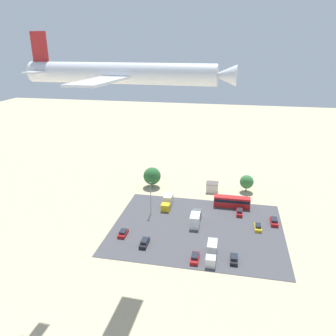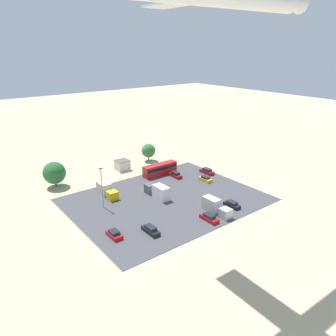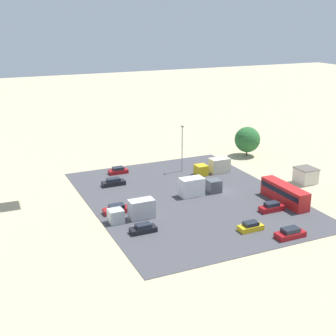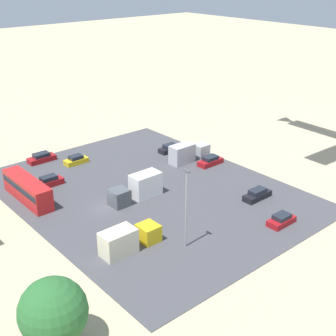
{
  "view_description": "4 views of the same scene",
  "coord_description": "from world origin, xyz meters",
  "px_view_note": "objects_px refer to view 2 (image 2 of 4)",
  "views": [
    {
      "loc": [
        -7.52,
        87.02,
        47.75
      ],
      "look_at": [
        5.75,
        20.4,
        22.24
      ],
      "focal_mm": 35.0,
      "sensor_mm": 36.0,
      "label": 1
    },
    {
      "loc": [
        45.95,
        67.68,
        36.76
      ],
      "look_at": [
        -1.97,
        5.92,
        7.7
      ],
      "focal_mm": 35.0,
      "sensor_mm": 36.0,
      "label": 2
    },
    {
      "loc": [
        -72.83,
        44.92,
        32.68
      ],
      "look_at": [
        3.3,
        10.35,
        5.35
      ],
      "focal_mm": 50.0,
      "sensor_mm": 36.0,
      "label": 3
    },
    {
      "loc": [
        50.13,
        -31.33,
        31.93
      ],
      "look_at": [
        0.9,
        10.84,
        3.32
      ],
      "focal_mm": 50.0,
      "sensor_mm": 36.0,
      "label": 4
    }
  ],
  "objects_px": {
    "parked_car_0": "(151,230)",
    "parked_car_5": "(209,218)",
    "parked_car_3": "(205,179)",
    "shed_building": "(122,165)",
    "parked_truck_0": "(106,190)",
    "parked_car_4": "(207,171)",
    "parked_car_6": "(114,234)",
    "parked_car_1": "(175,175)",
    "parked_car_2": "(232,205)",
    "parked_truck_1": "(158,191)",
    "parked_truck_2": "(215,207)",
    "bus": "(160,169)"
  },
  "relations": [
    {
      "from": "parked_car_0",
      "to": "parked_car_5",
      "type": "height_order",
      "value": "parked_car_5"
    },
    {
      "from": "parked_car_3",
      "to": "shed_building",
      "type": "bearing_deg",
      "value": -58.11
    },
    {
      "from": "parked_truck_0",
      "to": "parked_car_4",
      "type": "bearing_deg",
      "value": 171.44
    },
    {
      "from": "shed_building",
      "to": "parked_car_6",
      "type": "xyz_separation_m",
      "value": [
        21.32,
        33.11,
        -0.91
      ]
    },
    {
      "from": "parked_car_0",
      "to": "parked_car_1",
      "type": "xyz_separation_m",
      "value": [
        -23.81,
        -21.17,
        0.03
      ]
    },
    {
      "from": "parked_car_2",
      "to": "parked_car_5",
      "type": "xyz_separation_m",
      "value": [
        9.05,
        1.36,
        0.04
      ]
    },
    {
      "from": "parked_car_1",
      "to": "parked_truck_1",
      "type": "relative_size",
      "value": 0.54
    },
    {
      "from": "shed_building",
      "to": "parked_car_0",
      "type": "height_order",
      "value": "shed_building"
    },
    {
      "from": "parked_car_4",
      "to": "parked_truck_0",
      "type": "distance_m",
      "value": 32.3
    },
    {
      "from": "parked_car_4",
      "to": "parked_car_1",
      "type": "bearing_deg",
      "value": -20.48
    },
    {
      "from": "parked_truck_1",
      "to": "parked_truck_2",
      "type": "relative_size",
      "value": 1.05
    },
    {
      "from": "parked_car_2",
      "to": "parked_truck_1",
      "type": "height_order",
      "value": "parked_truck_1"
    },
    {
      "from": "parked_car_1",
      "to": "parked_car_6",
      "type": "relative_size",
      "value": 1.1
    },
    {
      "from": "parked_car_0",
      "to": "parked_car_6",
      "type": "height_order",
      "value": "parked_car_0"
    },
    {
      "from": "parked_car_5",
      "to": "parked_truck_1",
      "type": "height_order",
      "value": "parked_truck_1"
    },
    {
      "from": "parked_car_0",
      "to": "parked_car_5",
      "type": "xyz_separation_m",
      "value": [
        -13.38,
        3.78,
        0.0
      ]
    },
    {
      "from": "parked_car_5",
      "to": "parked_truck_0",
      "type": "bearing_deg",
      "value": 114.39
    },
    {
      "from": "parked_car_0",
      "to": "parked_car_6",
      "type": "xyz_separation_m",
      "value": [
        6.8,
        -3.29,
        -0.04
      ]
    },
    {
      "from": "parked_car_2",
      "to": "parked_car_3",
      "type": "relative_size",
      "value": 1.04
    },
    {
      "from": "parked_truck_2",
      "to": "parked_car_0",
      "type": "bearing_deg",
      "value": -6.35
    },
    {
      "from": "parked_car_2",
      "to": "parked_truck_2",
      "type": "height_order",
      "value": "parked_truck_2"
    },
    {
      "from": "parked_car_6",
      "to": "parked_truck_0",
      "type": "xyz_separation_m",
      "value": [
        -8.32,
        -19.09,
        0.84
      ]
    },
    {
      "from": "parked_truck_1",
      "to": "parked_car_1",
      "type": "bearing_deg",
      "value": 33.14
    },
    {
      "from": "parked_truck_2",
      "to": "bus",
      "type": "bearing_deg",
      "value": -98.86
    },
    {
      "from": "parked_car_2",
      "to": "parked_car_6",
      "type": "bearing_deg",
      "value": 168.94
    },
    {
      "from": "parked_car_0",
      "to": "parked_car_2",
      "type": "distance_m",
      "value": 22.55
    },
    {
      "from": "bus",
      "to": "parked_car_2",
      "type": "xyz_separation_m",
      "value": [
        -0.99,
        28.12,
        -1.22
      ]
    },
    {
      "from": "shed_building",
      "to": "parked_car_2",
      "type": "bearing_deg",
      "value": 101.51
    },
    {
      "from": "parked_car_2",
      "to": "parked_truck_0",
      "type": "height_order",
      "value": "parked_truck_0"
    },
    {
      "from": "parked_car_5",
      "to": "shed_building",
      "type": "bearing_deg",
      "value": 88.38
    },
    {
      "from": "parked_car_0",
      "to": "parked_car_3",
      "type": "height_order",
      "value": "parked_car_0"
    },
    {
      "from": "parked_car_3",
      "to": "bus",
      "type": "bearing_deg",
      "value": -59.0
    },
    {
      "from": "shed_building",
      "to": "parked_car_4",
      "type": "bearing_deg",
      "value": 135.15
    },
    {
      "from": "parked_car_2",
      "to": "parked_car_3",
      "type": "height_order",
      "value": "parked_car_3"
    },
    {
      "from": "parked_car_0",
      "to": "parked_car_4",
      "type": "distance_m",
      "value": 37.78
    },
    {
      "from": "parked_car_6",
      "to": "parked_truck_0",
      "type": "relative_size",
      "value": 0.52
    },
    {
      "from": "parked_car_4",
      "to": "parked_car_3",
      "type": "bearing_deg",
      "value": 41.58
    },
    {
      "from": "shed_building",
      "to": "parked_car_0",
      "type": "relative_size",
      "value": 0.89
    },
    {
      "from": "shed_building",
      "to": "parked_truck_1",
      "type": "bearing_deg",
      "value": 82.54
    },
    {
      "from": "parked_car_3",
      "to": "parked_car_0",
      "type": "bearing_deg",
      "value": 25.03
    },
    {
      "from": "parked_car_3",
      "to": "parked_truck_2",
      "type": "height_order",
      "value": "parked_truck_2"
    },
    {
      "from": "shed_building",
      "to": "parked_car_0",
      "type": "bearing_deg",
      "value": 68.26
    },
    {
      "from": "parked_car_0",
      "to": "parked_car_4",
      "type": "bearing_deg",
      "value": 27.72
    },
    {
      "from": "parked_car_3",
      "to": "parked_car_4",
      "type": "relative_size",
      "value": 0.85
    },
    {
      "from": "bus",
      "to": "shed_building",
      "type": "bearing_deg",
      "value": -147.11
    },
    {
      "from": "parked_car_3",
      "to": "parked_truck_1",
      "type": "relative_size",
      "value": 0.49
    },
    {
      "from": "bus",
      "to": "parked_truck_1",
      "type": "relative_size",
      "value": 1.35
    },
    {
      "from": "parked_car_4",
      "to": "parked_truck_1",
      "type": "bearing_deg",
      "value": 11.48
    },
    {
      "from": "parked_car_1",
      "to": "parked_car_3",
      "type": "relative_size",
      "value": 1.11
    },
    {
      "from": "parked_car_2",
      "to": "shed_building",
      "type": "bearing_deg",
      "value": 101.51
    }
  ]
}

